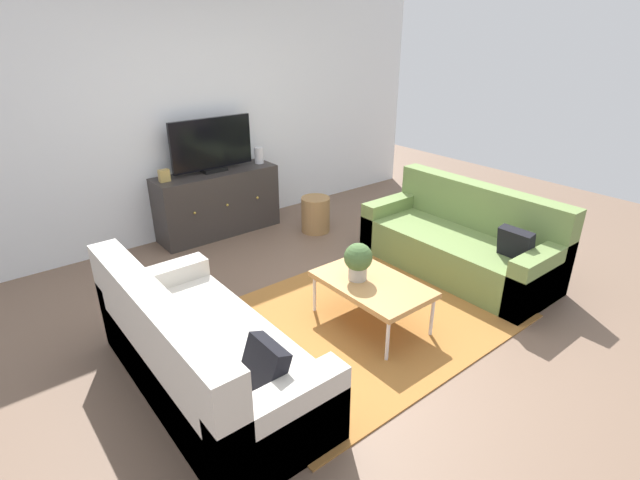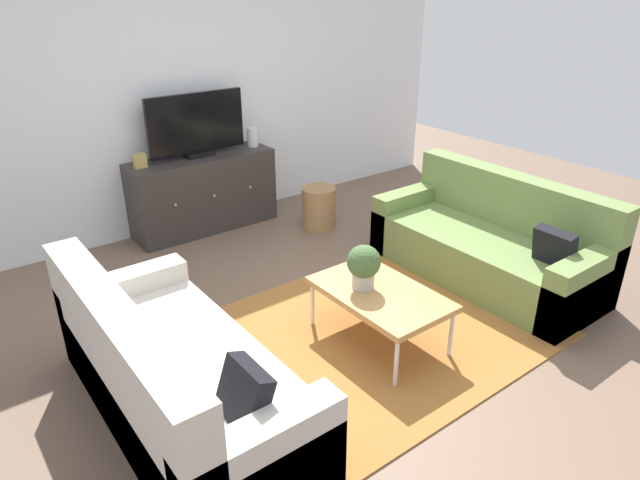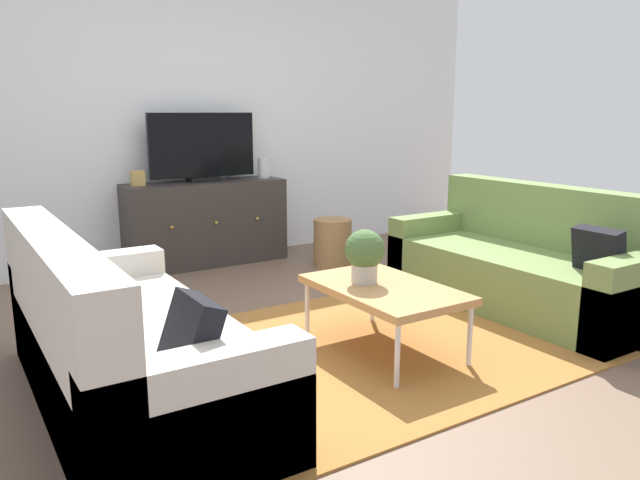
{
  "view_description": "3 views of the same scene",
  "coord_description": "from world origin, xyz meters",
  "px_view_note": "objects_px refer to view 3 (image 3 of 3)",
  "views": [
    {
      "loc": [
        -2.42,
        -2.61,
        2.29
      ],
      "look_at": [
        0.0,
        0.39,
        0.55
      ],
      "focal_mm": 26.99,
      "sensor_mm": 36.0,
      "label": 1
    },
    {
      "loc": [
        -2.29,
        -2.61,
        2.31
      ],
      "look_at": [
        0.0,
        0.39,
        0.55
      ],
      "focal_mm": 31.59,
      "sensor_mm": 36.0,
      "label": 2
    },
    {
      "loc": [
        -2.07,
        -2.86,
        1.37
      ],
      "look_at": [
        0.0,
        0.39,
        0.55
      ],
      "focal_mm": 34.35,
      "sensor_mm": 36.0,
      "label": 3
    }
  ],
  "objects_px": {
    "potted_plant": "(365,254)",
    "tv_console": "(206,223)",
    "coffee_table": "(384,291)",
    "glass_vase": "(264,168)",
    "couch_right_side": "(528,267)",
    "wicker_basket": "(333,243)",
    "couch_left_side": "(115,351)",
    "flat_screen_tv": "(202,148)",
    "mantel_clock": "(138,178)"
  },
  "relations": [
    {
      "from": "coffee_table",
      "to": "glass_vase",
      "type": "bearing_deg",
      "value": 77.83
    },
    {
      "from": "tv_console",
      "to": "glass_vase",
      "type": "xyz_separation_m",
      "value": [
        0.59,
        0.0,
        0.47
      ]
    },
    {
      "from": "couch_right_side",
      "to": "glass_vase",
      "type": "bearing_deg",
      "value": 110.06
    },
    {
      "from": "coffee_table",
      "to": "tv_console",
      "type": "height_order",
      "value": "tv_console"
    },
    {
      "from": "couch_right_side",
      "to": "tv_console",
      "type": "height_order",
      "value": "couch_right_side"
    },
    {
      "from": "glass_vase",
      "to": "flat_screen_tv",
      "type": "bearing_deg",
      "value": 178.07
    },
    {
      "from": "flat_screen_tv",
      "to": "wicker_basket",
      "type": "xyz_separation_m",
      "value": [
        0.92,
        -0.7,
        -0.84
      ]
    },
    {
      "from": "wicker_basket",
      "to": "mantel_clock",
      "type": "bearing_deg",
      "value": 155.65
    },
    {
      "from": "flat_screen_tv",
      "to": "potted_plant",
      "type": "bearing_deg",
      "value": -90.2
    },
    {
      "from": "couch_left_side",
      "to": "couch_right_side",
      "type": "relative_size",
      "value": 1.0
    },
    {
      "from": "tv_console",
      "to": "wicker_basket",
      "type": "bearing_deg",
      "value": -36.69
    },
    {
      "from": "glass_vase",
      "to": "potted_plant",
      "type": "bearing_deg",
      "value": -104.05
    },
    {
      "from": "mantel_clock",
      "to": "couch_left_side",
      "type": "bearing_deg",
      "value": -109.19
    },
    {
      "from": "glass_vase",
      "to": "coffee_table",
      "type": "bearing_deg",
      "value": -102.17
    },
    {
      "from": "couch_right_side",
      "to": "tv_console",
      "type": "xyz_separation_m",
      "value": [
        -1.46,
        2.37,
        0.1
      ]
    },
    {
      "from": "couch_left_side",
      "to": "glass_vase",
      "type": "distance_m",
      "value": 3.16
    },
    {
      "from": "potted_plant",
      "to": "flat_screen_tv",
      "type": "bearing_deg",
      "value": 89.8
    },
    {
      "from": "potted_plant",
      "to": "tv_console",
      "type": "height_order",
      "value": "tv_console"
    },
    {
      "from": "mantel_clock",
      "to": "wicker_basket",
      "type": "distance_m",
      "value": 1.76
    },
    {
      "from": "tv_console",
      "to": "flat_screen_tv",
      "type": "distance_m",
      "value": 0.67
    },
    {
      "from": "tv_console",
      "to": "glass_vase",
      "type": "height_order",
      "value": "glass_vase"
    },
    {
      "from": "couch_left_side",
      "to": "flat_screen_tv",
      "type": "bearing_deg",
      "value": 59.35
    },
    {
      "from": "couch_left_side",
      "to": "wicker_basket",
      "type": "height_order",
      "value": "couch_left_side"
    },
    {
      "from": "couch_left_side",
      "to": "coffee_table",
      "type": "bearing_deg",
      "value": -5.29
    },
    {
      "from": "couch_left_side",
      "to": "mantel_clock",
      "type": "relative_size",
      "value": 14.64
    },
    {
      "from": "potted_plant",
      "to": "tv_console",
      "type": "relative_size",
      "value": 0.22
    },
    {
      "from": "tv_console",
      "to": "wicker_basket",
      "type": "height_order",
      "value": "tv_console"
    },
    {
      "from": "coffee_table",
      "to": "potted_plant",
      "type": "distance_m",
      "value": 0.24
    },
    {
      "from": "couch_right_side",
      "to": "tv_console",
      "type": "bearing_deg",
      "value": 121.57
    },
    {
      "from": "couch_right_side",
      "to": "coffee_table",
      "type": "height_order",
      "value": "couch_right_side"
    },
    {
      "from": "couch_right_side",
      "to": "couch_left_side",
      "type": "bearing_deg",
      "value": 180.0
    },
    {
      "from": "couch_right_side",
      "to": "glass_vase",
      "type": "relative_size",
      "value": 9.95
    },
    {
      "from": "couch_right_side",
      "to": "wicker_basket",
      "type": "xyz_separation_m",
      "value": [
        -0.54,
        1.69,
        -0.07
      ]
    },
    {
      "from": "couch_left_side",
      "to": "wicker_basket",
      "type": "relative_size",
      "value": 4.53
    },
    {
      "from": "potted_plant",
      "to": "wicker_basket",
      "type": "bearing_deg",
      "value": 61.7
    },
    {
      "from": "couch_left_side",
      "to": "flat_screen_tv",
      "type": "xyz_separation_m",
      "value": [
        1.42,
        2.39,
        0.77
      ]
    },
    {
      "from": "couch_right_side",
      "to": "flat_screen_tv",
      "type": "distance_m",
      "value": 2.91
    },
    {
      "from": "flat_screen_tv",
      "to": "wicker_basket",
      "type": "distance_m",
      "value": 1.43
    },
    {
      "from": "tv_console",
      "to": "flat_screen_tv",
      "type": "height_order",
      "value": "flat_screen_tv"
    },
    {
      "from": "coffee_table",
      "to": "wicker_basket",
      "type": "xyz_separation_m",
      "value": [
        0.87,
        1.83,
        -0.15
      ]
    },
    {
      "from": "wicker_basket",
      "to": "coffee_table",
      "type": "bearing_deg",
      "value": -115.36
    },
    {
      "from": "couch_right_side",
      "to": "wicker_basket",
      "type": "height_order",
      "value": "couch_right_side"
    },
    {
      "from": "couch_right_side",
      "to": "coffee_table",
      "type": "relative_size",
      "value": 2.03
    },
    {
      "from": "couch_right_side",
      "to": "flat_screen_tv",
      "type": "xyz_separation_m",
      "value": [
        -1.46,
        2.39,
        0.77
      ]
    },
    {
      "from": "couch_right_side",
      "to": "wicker_basket",
      "type": "bearing_deg",
      "value": 107.78
    },
    {
      "from": "coffee_table",
      "to": "potted_plant",
      "type": "relative_size",
      "value": 3.02
    },
    {
      "from": "couch_right_side",
      "to": "glass_vase",
      "type": "distance_m",
      "value": 2.59
    },
    {
      "from": "potted_plant",
      "to": "tv_console",
      "type": "distance_m",
      "value": 2.41
    },
    {
      "from": "couch_left_side",
      "to": "tv_console",
      "type": "xyz_separation_m",
      "value": [
        1.42,
        2.37,
        0.1
      ]
    },
    {
      "from": "mantel_clock",
      "to": "potted_plant",
      "type": "bearing_deg",
      "value": -76.33
    }
  ]
}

